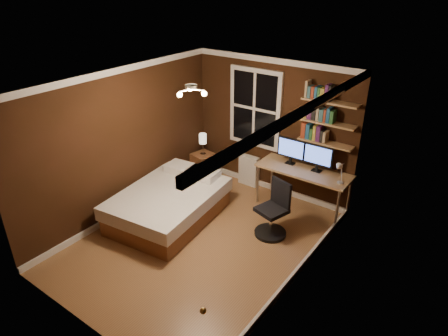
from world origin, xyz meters
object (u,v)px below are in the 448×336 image
Objects in this scene: desk at (304,173)px; office_chair at (273,215)px; monitor_right at (318,158)px; nightstand at (203,165)px; desk_lamp at (340,173)px; monitor_left at (291,151)px; radiator at (249,170)px; bed at (170,204)px; bedside_lamp at (203,144)px.

office_chair reaches higher than desk.
nightstand is at bearing -177.20° from monitor_right.
monitor_right is at bearing 152.06° from desk_lamp.
monitor_right is 1.17× the size of desk_lamp.
desk is 0.43m from monitor_left.
office_chair reaches higher than radiator.
desk is (2.17, 0.04, 0.46)m from nightstand.
bed is 1.85m from radiator.
bed is 2.26× the size of office_chair.
office_chair is (0.28, -1.04, -0.66)m from monitor_left.
radiator is 1.68m from office_chair.
desk_lamp is (0.98, -0.26, -0.02)m from monitor_left.
nightstand is 0.53× the size of office_chair.
desk reaches higher than nightstand.
nightstand is 2.22m from desk.
desk_lamp is (2.85, -0.14, 0.74)m from nightstand.
radiator is at bearing 171.95° from monitor_left.
monitor_right reaches higher than bed.
radiator is 1.59m from monitor_right.
monitor_right is 1.25m from office_chair.
desk is (2.17, 0.04, -0.00)m from bedside_lamp.
nightstand is 0.30× the size of desk.
desk is at bearing 165.37° from desk_lamp.
bedside_lamp is 0.73× the size of radiator.
nightstand is at bearing -176.46° from monitor_left.
desk is at bearing 105.01° from office_chair.
office_chair is (-0.02, -0.96, -0.36)m from desk.
monitor_left is at bearing 121.50° from office_chair.
bedside_lamp is (-0.52, 1.56, 0.43)m from bed.
radiator is 1.31m from desk.
bedside_lamp is 1.90m from monitor_left.
radiator is (0.43, 1.80, 0.02)m from bed.
monitor_left is 1.00× the size of monitor_right.
bedside_lamp reaches higher than nightstand.
monitor_right reaches higher than desk_lamp.
bedside_lamp is 1.05m from radiator.
desk_lamp is 1.23m from office_chair.
bedside_lamp reaches higher than bed.
office_chair reaches higher than nightstand.
desk_lamp is (0.49, -0.26, -0.02)m from monitor_right.
bed is 2.34m from desk.
bed is at bearing -103.25° from radiator.
radiator is 2.07m from desk_lamp.
monitor_left reaches higher than radiator.
monitor_left is 1.01m from desk_lamp.
nightstand is 2.95m from desk_lamp.
monitor_right is 0.56× the size of office_chair.
desk is (1.66, 1.59, 0.42)m from bed.
bedside_lamp is at bearing 177.15° from desk_lamp.
radiator is at bearing 70.17° from bed.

